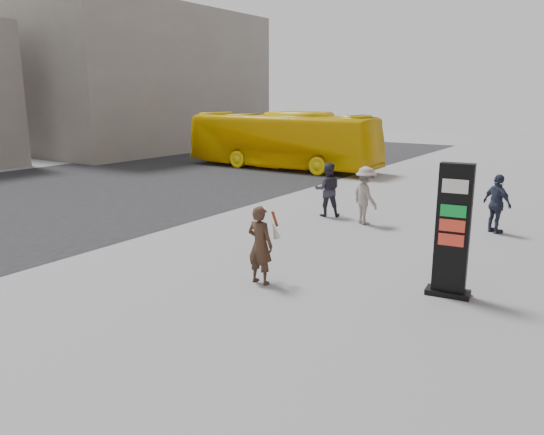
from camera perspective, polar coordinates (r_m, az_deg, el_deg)
The scene contains 9 objects.
ground at distance 11.48m, azimuth -3.03°, elevation -7.55°, with size 100.00×100.00×0.00m, color #9E9EA3.
road at distance 24.08m, azimuth -21.00°, elevation 2.60°, with size 16.00×60.00×0.01m, color black.
bg_building_far at distance 41.78m, azimuth -13.43°, elevation 14.13°, with size 10.00×18.00×10.00m, color gray.
info_pylon at distance 11.27m, azimuth 18.86°, elevation -1.37°, with size 0.93×0.55×2.74m.
woman at distance 11.49m, azimuth -1.26°, elevation -2.85°, with size 0.66×0.61×1.73m.
bus at distance 29.49m, azimuth 1.03°, elevation 8.31°, with size 2.62×11.19×3.12m, color yellow.
pedestrian_a at distance 17.96m, azimuth 5.99°, elevation 3.01°, with size 0.88×0.69×1.82m, color #2E2C37.
pedestrian_b at distance 17.01m, azimuth 10.02°, elevation 2.33°, with size 1.19×0.68×1.84m, color gray.
pedestrian_c at distance 17.03m, azimuth 23.05°, elevation 1.36°, with size 1.03×0.43×1.76m, color #293045.
Camera 1 is at (6.47, -8.57, 4.06)m, focal length 35.00 mm.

